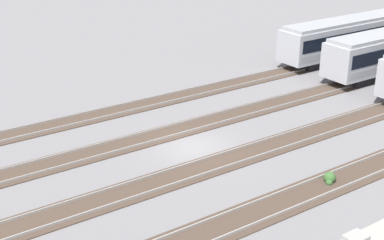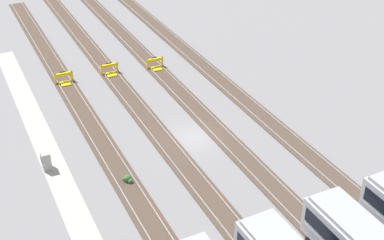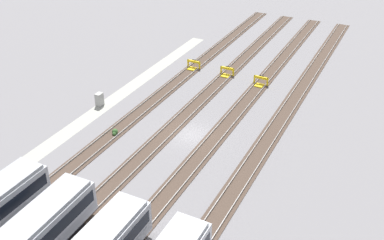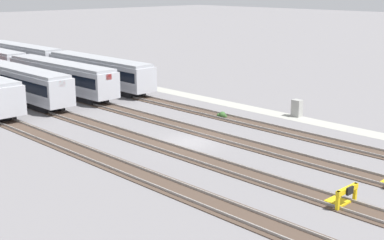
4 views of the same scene
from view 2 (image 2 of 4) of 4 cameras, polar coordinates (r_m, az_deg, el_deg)
ground_plane at (r=48.46m, az=0.06°, el=-1.89°), size 400.00×400.00×0.00m
service_walkway at (r=45.41m, az=-14.17°, el=-5.51°), size 54.00×2.00×0.01m
rail_track_nearest at (r=46.17m, az=-8.61°, el=-4.08°), size 90.00×2.23×0.21m
rail_track_near_inner at (r=47.56m, az=-2.73°, el=-2.58°), size 90.00×2.24×0.21m
rail_track_middle at (r=49.44m, az=2.75°, el=-1.14°), size 90.00×2.24×0.21m
rail_track_far_inner at (r=51.77m, az=7.77°, el=0.18°), size 90.00×2.23×0.21m
bumper_stop_nearest_track at (r=59.24m, az=-13.45°, el=4.26°), size 1.34×2.00×1.22m
bumper_stop_near_inner_track at (r=60.31m, az=-8.72°, el=5.28°), size 1.35×2.00×1.22m
bumper_stop_middle_track at (r=61.14m, az=-3.90°, el=5.95°), size 1.35×2.00×1.22m
electrical_cabinet at (r=45.69m, az=-15.30°, el=-4.21°), size 0.90×0.73×1.60m
weed_clump at (r=43.30m, az=-6.88°, el=-6.29°), size 0.92×0.70×0.64m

